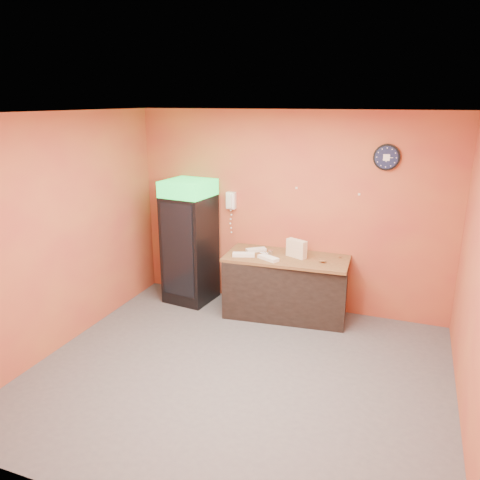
% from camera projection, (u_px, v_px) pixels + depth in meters
% --- Properties ---
extents(floor, '(4.50, 4.50, 0.00)m').
position_uv_depth(floor, '(239.00, 373.00, 5.20)').
color(floor, '#47474C').
rests_on(floor, ground).
extents(back_wall, '(4.50, 0.02, 2.80)m').
position_uv_depth(back_wall, '(289.00, 212.00, 6.59)').
color(back_wall, '#B86634').
rests_on(back_wall, floor).
extents(left_wall, '(0.02, 4.00, 2.80)m').
position_uv_depth(left_wall, '(62.00, 233.00, 5.55)').
color(left_wall, '#B86634').
rests_on(left_wall, floor).
extents(ceiling, '(4.50, 4.00, 0.02)m').
position_uv_depth(ceiling, '(238.00, 113.00, 4.39)').
color(ceiling, white).
rests_on(ceiling, back_wall).
extents(beverage_cooler, '(0.71, 0.72, 1.82)m').
position_uv_depth(beverage_cooler, '(189.00, 244.00, 6.85)').
color(beverage_cooler, black).
rests_on(beverage_cooler, floor).
extents(prep_counter, '(1.72, 0.90, 0.83)m').
position_uv_depth(prep_counter, '(286.00, 287.00, 6.51)').
color(prep_counter, black).
rests_on(prep_counter, floor).
extents(wall_clock, '(0.33, 0.06, 0.33)m').
position_uv_depth(wall_clock, '(387.00, 157.00, 5.90)').
color(wall_clock, black).
rests_on(wall_clock, back_wall).
extents(wall_phone, '(0.13, 0.11, 0.24)m').
position_uv_depth(wall_phone, '(231.00, 201.00, 6.80)').
color(wall_phone, white).
rests_on(wall_phone, back_wall).
extents(butcher_paper, '(1.71, 0.88, 0.04)m').
position_uv_depth(butcher_paper, '(287.00, 258.00, 6.39)').
color(butcher_paper, brown).
rests_on(butcher_paper, prep_counter).
extents(sub_roll_stack, '(0.30, 0.21, 0.24)m').
position_uv_depth(sub_roll_stack, '(297.00, 249.00, 6.32)').
color(sub_roll_stack, beige).
rests_on(sub_roll_stack, butcher_paper).
extents(wrapped_sandwich_left, '(0.32, 0.20, 0.04)m').
position_uv_depth(wrapped_sandwich_left, '(244.00, 255.00, 6.39)').
color(wrapped_sandwich_left, silver).
rests_on(wrapped_sandwich_left, butcher_paper).
extents(wrapped_sandwich_mid, '(0.32, 0.25, 0.04)m').
position_uv_depth(wrapped_sandwich_mid, '(268.00, 258.00, 6.25)').
color(wrapped_sandwich_mid, silver).
rests_on(wrapped_sandwich_mid, butcher_paper).
extents(wrapped_sandwich_right, '(0.29, 0.26, 0.04)m').
position_uv_depth(wrapped_sandwich_right, '(256.00, 250.00, 6.60)').
color(wrapped_sandwich_right, silver).
rests_on(wrapped_sandwich_right, butcher_paper).
extents(kitchen_tool, '(0.06, 0.06, 0.06)m').
position_uv_depth(kitchen_tool, '(271.00, 252.00, 6.46)').
color(kitchen_tool, silver).
rests_on(kitchen_tool, butcher_paper).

